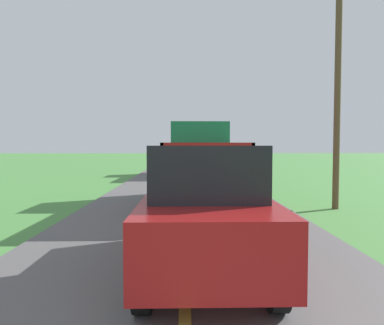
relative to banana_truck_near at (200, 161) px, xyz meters
The scene contains 4 objects.
banana_truck_near is the anchor object (origin of this frame).
banana_truck_far 11.62m from the banana_truck_near, 91.36° to the left, with size 2.38×5.81×2.80m.
utility_pole_roadside 5.13m from the banana_truck_near, 17.40° to the right, with size 1.78×0.20×7.54m.
following_car 6.99m from the banana_truck_near, 92.20° to the right, with size 1.74×4.10×1.92m.
Camera 1 is at (0.00, -0.28, 1.99)m, focal length 32.07 mm.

